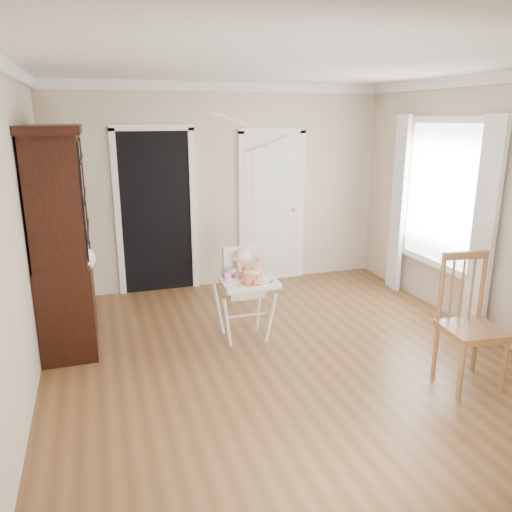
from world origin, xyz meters
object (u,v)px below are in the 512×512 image
object	(u,v)px
high_chair	(244,283)
china_cabinet	(62,239)
sippy_cup	(227,275)
cake	(253,278)
dining_chair	(470,325)

from	to	relation	value
high_chair	china_cabinet	size ratio (longest dim) A/B	0.45
high_chair	sippy_cup	world-z (taller)	high_chair
high_chair	cake	world-z (taller)	high_chair
sippy_cup	high_chair	bearing A→B (deg)	32.11
dining_chair	sippy_cup	bearing A→B (deg)	150.21
high_chair	cake	xyz separation A→B (m)	(0.02, -0.24, 0.13)
china_cabinet	sippy_cup	bearing A→B (deg)	-22.12
high_chair	sippy_cup	xyz separation A→B (m)	(-0.21, -0.13, 0.15)
high_chair	dining_chair	world-z (taller)	dining_chair
cake	china_cabinet	size ratio (longest dim) A/B	0.11
cake	sippy_cup	xyz separation A→B (m)	(-0.23, 0.11, 0.02)
china_cabinet	cake	bearing A→B (deg)	-22.59
cake	sippy_cup	bearing A→B (deg)	154.42
sippy_cup	dining_chair	bearing A→B (deg)	-36.61
cake	sippy_cup	size ratio (longest dim) A/B	1.39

